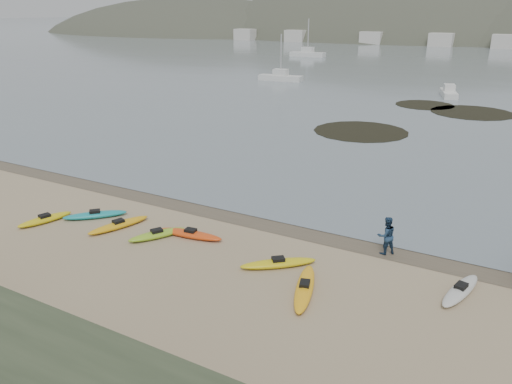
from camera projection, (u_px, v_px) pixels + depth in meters
The scene contains 6 objects.
ground at pixel (256, 217), 27.58m from camera, with size 600.00×600.00×0.00m, color tan.
wet_sand at pixel (253, 219), 27.33m from camera, with size 60.00×60.00×0.00m, color brown.
kayaks at pixel (197, 244), 24.08m from camera, with size 22.15×6.50×0.34m.
person_east at pixel (386, 236), 23.21m from camera, with size 0.90×0.70×1.85m, color navy.
kelp_mats at pixel (422, 117), 53.15m from camera, with size 16.80×24.87×0.04m.
moored_boats at pixel (467, 68), 93.15m from camera, with size 88.02×61.64×1.20m.
Camera 1 is at (12.41, -22.17, 10.83)m, focal length 35.00 mm.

